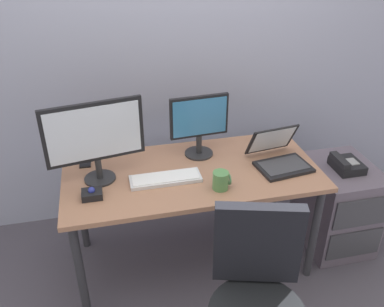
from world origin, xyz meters
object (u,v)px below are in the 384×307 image
object	(u,v)px
desk_phone	(346,165)
monitor_side	(199,122)
trackball_mouse	(92,194)
cell_phone	(85,161)
coffee_mug	(221,180)
monitor_main	(95,136)
keyboard	(165,178)
file_cabinet	(337,205)
laptop	(279,157)

from	to	relation	value
desk_phone	monitor_side	xyz separation A→B (m)	(-0.92, 0.23, 0.29)
trackball_mouse	cell_phone	bearing A→B (deg)	95.08
coffee_mug	monitor_main	bearing A→B (deg)	159.62
keyboard	monitor_side	bearing A→B (deg)	43.88
monitor_main	trackball_mouse	size ratio (longest dim) A/B	4.95
file_cabinet	desk_phone	bearing A→B (deg)	-116.78
monitor_main	trackball_mouse	world-z (taller)	monitor_main
laptop	coffee_mug	size ratio (longest dim) A/B	3.47
file_cabinet	coffee_mug	world-z (taller)	coffee_mug
desk_phone	coffee_mug	distance (m)	0.92
monitor_main	cell_phone	distance (m)	0.36
file_cabinet	coffee_mug	size ratio (longest dim) A/B	5.81
monitor_main	cell_phone	world-z (taller)	monitor_main
desk_phone	trackball_mouse	bearing A→B (deg)	-176.74
monitor_side	trackball_mouse	distance (m)	0.77
monitor_side	cell_phone	world-z (taller)	monitor_side
keyboard	trackball_mouse	distance (m)	0.42
file_cabinet	trackball_mouse	xyz separation A→B (m)	(-1.60, -0.11, 0.43)
trackball_mouse	desk_phone	bearing A→B (deg)	3.26
laptop	monitor_main	bearing A→B (deg)	176.28
desk_phone	file_cabinet	bearing A→B (deg)	63.22
file_cabinet	monitor_main	xyz separation A→B (m)	(-1.56, 0.06, 0.69)
monitor_main	coffee_mug	distance (m)	0.73
monitor_side	desk_phone	bearing A→B (deg)	-14.12
file_cabinet	coffee_mug	xyz separation A→B (m)	(-0.90, -0.18, 0.46)
monitor_main	cell_phone	size ratio (longest dim) A/B	3.84
monitor_main	laptop	bearing A→B (deg)	-3.72
laptop	coffee_mug	distance (m)	0.46
monitor_main	keyboard	distance (m)	0.46
desk_phone	monitor_side	size ratio (longest dim) A/B	0.50
keyboard	cell_phone	bearing A→B (deg)	145.08
monitor_main	monitor_side	size ratio (longest dim) A/B	1.37
monitor_side	laptop	xyz separation A→B (m)	(0.45, -0.22, -0.18)
file_cabinet	keyboard	size ratio (longest dim) A/B	1.48
monitor_side	keyboard	world-z (taller)	monitor_side
file_cabinet	monitor_side	xyz separation A→B (m)	(-0.93, 0.22, 0.63)
trackball_mouse	coffee_mug	bearing A→B (deg)	-6.00
monitor_main	coffee_mug	xyz separation A→B (m)	(0.65, -0.24, -0.23)
desk_phone	monitor_side	distance (m)	0.99
trackball_mouse	monitor_main	bearing A→B (deg)	74.22
keyboard	trackball_mouse	bearing A→B (deg)	-170.03
desk_phone	trackball_mouse	xyz separation A→B (m)	(-1.60, -0.09, 0.09)
monitor_main	laptop	world-z (taller)	monitor_main
monitor_side	cell_phone	bearing A→B (deg)	174.89
laptop	trackball_mouse	bearing A→B (deg)	-174.94
file_cabinet	monitor_side	size ratio (longest dim) A/B	1.53
desk_phone	keyboard	xyz separation A→B (m)	(-1.18, -0.02, 0.08)
desk_phone	trackball_mouse	size ratio (longest dim) A/B	1.82
file_cabinet	monitor_main	distance (m)	1.70
coffee_mug	trackball_mouse	bearing A→B (deg)	174.00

